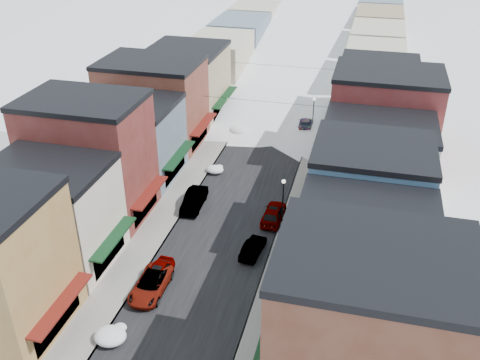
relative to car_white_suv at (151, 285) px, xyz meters
The scene contains 35 objects.
road 49.85m from the car_white_suv, 85.97° to the left, with size 10.00×160.00×0.01m, color black.
sidewalk_left 49.82m from the car_white_suv, 93.57° to the left, with size 3.20×160.00×0.15m, color gray.
sidewalk_right 50.74m from the car_white_suv, 78.52° to the left, with size 3.20×160.00×0.15m, color gray.
curb_left 49.75m from the car_white_suv, 91.79° to the left, with size 0.10×160.00×0.15m, color slate.
curb_right 50.45m from the car_white_suv, 80.24° to the left, with size 0.10×160.00×0.15m, color slate.
bldg_l_cream 10.72m from the car_white_suv, 167.11° to the left, with size 11.30×8.20×9.50m.
bldg_l_brick_near 15.45m from the car_white_suv, 134.93° to the left, with size 12.30×8.20×12.50m.
bldg_l_grayblue 21.41m from the car_white_suv, 117.37° to the left, with size 11.30×9.20×9.00m.
bldg_l_brick_far 30.09m from the car_white_suv, 111.09° to the left, with size 13.30×9.20×11.00m.
bldg_l_tan 39.18m from the car_white_suv, 104.41° to the left, with size 11.30×11.20×10.00m.
bldg_r_brick_near 19.47m from the car_white_suv, 22.95° to the right, with size 12.30×9.20×12.50m.
bldg_r_green 17.25m from the car_white_suv, ahead, with size 11.30×9.20×9.50m.
bldg_r_blue 20.34m from the car_white_suv, 32.71° to the left, with size 11.30×9.20×10.50m.
bldg_r_cream 26.43m from the car_white_suv, 48.92° to the left, with size 12.30×9.20×9.00m.
bldg_r_brick_far 34.10m from the car_white_suv, 58.36° to the left, with size 13.30×9.20×11.50m.
bldg_r_tan 42.35m from the car_white_suv, 66.68° to the left, with size 11.30×11.20×9.50m.
distant_blocks 72.88m from the car_white_suv, 87.24° to the left, with size 34.00×55.00×8.00m.
overhead_cables 37.78m from the car_white_suv, 84.63° to the left, with size 16.40×15.04×0.04m.
car_white_suv is the anchor object (origin of this frame).
car_silver_sedan 1.37m from the car_white_suv, 90.00° to the left, with size 1.80×4.47×1.52m, color #ADB2B6.
car_dark_hatch 13.61m from the car_white_suv, 93.19° to the left, with size 1.79×5.14×1.69m, color black.
car_silver_wagon 39.99m from the car_white_suv, 90.24° to the left, with size 2.03×5.00×1.45m, color gray.
car_green_sedan 10.05m from the car_white_suv, 45.42° to the left, with size 1.42×4.09×1.35m, color black.
car_gray_suv 15.26m from the car_white_suv, 59.26° to the left, with size 1.98×4.91×1.67m, color gray.
car_black_sedan 37.76m from the car_white_suv, 78.20° to the left, with size 2.08×5.11×1.48m, color black.
car_lane_silver 46.36m from the car_white_suv, 88.26° to the left, with size 1.58×3.92×1.34m, color gray.
car_lane_white 54.81m from the car_white_suv, 84.53° to the left, with size 2.49×5.40×1.50m, color white.
parking_sign 9.94m from the car_white_suv, ahead, with size 0.10×0.30×2.22m.
trash_can 12.34m from the car_white_suv, 37.89° to the left, with size 0.63×0.63×1.06m.
streetlamp_near 15.84m from the car_white_suv, 56.25° to the left, with size 0.39×0.39×4.71m.
streetlamp_far 37.41m from the car_white_suv, 76.52° to the left, with size 0.39×0.39×4.67m.
planter_far 11.88m from the car_white_suv, 22.64° to the right, with size 0.30×0.30×0.54m, color #2D5225.
snow_pile_near 5.85m from the car_white_suv, 97.69° to the right, with size 2.47×2.72×1.04m.
snow_pile_mid 21.48m from the car_white_suv, 92.09° to the left, with size 2.06×2.47×0.87m.
snow_pile_far 32.97m from the car_white_suv, 91.36° to the left, with size 2.63×2.82×1.11m.
Camera 1 is at (12.10, -21.28, 29.85)m, focal length 40.00 mm.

